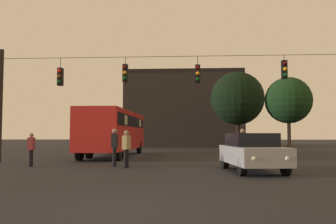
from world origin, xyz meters
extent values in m
plane|color=black|center=(0.00, 24.50, 0.00)|extent=(168.00, 168.00, 0.00)
cylinder|color=black|center=(-9.04, 12.12, 3.06)|extent=(0.28, 0.28, 6.12)
cylinder|color=black|center=(0.00, 12.12, 5.61)|extent=(18.08, 0.02, 0.02)
cylinder|color=black|center=(-5.72, 12.12, 5.33)|extent=(0.03, 0.03, 0.55)
cube|color=black|center=(-5.72, 12.12, 4.58)|extent=(0.26, 0.32, 0.95)
sphere|color=red|center=(-5.72, 11.94, 4.88)|extent=(0.20, 0.20, 0.20)
sphere|color=#5B3D0C|center=(-5.72, 11.94, 4.58)|extent=(0.20, 0.20, 0.20)
sphere|color=#0C4219|center=(-5.72, 11.94, 4.28)|extent=(0.20, 0.20, 0.20)
cylinder|color=black|center=(-2.19, 12.12, 5.41)|extent=(0.03, 0.03, 0.39)
cube|color=black|center=(-2.19, 12.12, 4.74)|extent=(0.26, 0.32, 0.95)
sphere|color=#510A0A|center=(-2.19, 11.94, 5.04)|extent=(0.20, 0.20, 0.20)
sphere|color=orange|center=(-2.19, 11.94, 4.74)|extent=(0.20, 0.20, 0.20)
sphere|color=#0C4219|center=(-2.19, 11.94, 4.44)|extent=(0.20, 0.20, 0.20)
cylinder|color=black|center=(1.67, 12.12, 5.37)|extent=(0.03, 0.03, 0.46)
cube|color=black|center=(1.67, 12.12, 4.67)|extent=(0.26, 0.32, 0.95)
sphere|color=#510A0A|center=(1.67, 11.94, 4.97)|extent=(0.20, 0.20, 0.20)
sphere|color=orange|center=(1.67, 11.94, 4.67)|extent=(0.20, 0.20, 0.20)
sphere|color=#0C4219|center=(1.67, 11.94, 4.37)|extent=(0.20, 0.20, 0.20)
cylinder|color=black|center=(6.16, 12.12, 5.46)|extent=(0.03, 0.03, 0.28)
cube|color=black|center=(6.16, 12.12, 4.85)|extent=(0.26, 0.32, 0.95)
sphere|color=#510A0A|center=(6.16, 11.94, 5.15)|extent=(0.20, 0.20, 0.20)
sphere|color=orange|center=(6.16, 11.94, 4.85)|extent=(0.20, 0.20, 0.20)
sphere|color=#0C4219|center=(6.16, 11.94, 4.55)|extent=(0.20, 0.20, 0.20)
cube|color=#B21E19|center=(-3.87, 17.57, 1.75)|extent=(2.55, 11.01, 2.50)
cube|color=black|center=(-3.87, 17.57, 2.36)|extent=(2.58, 10.35, 0.70)
cylinder|color=black|center=(-4.96, 21.54, 0.50)|extent=(0.28, 1.00, 1.00)
cylinder|color=black|center=(-2.74, 21.53, 0.50)|extent=(0.28, 1.00, 1.00)
cylinder|color=black|center=(-4.98, 15.38, 0.50)|extent=(0.28, 1.00, 1.00)
cylinder|color=black|center=(-2.76, 15.37, 0.50)|extent=(0.28, 1.00, 1.00)
cylinder|color=black|center=(-4.99, 13.40, 0.50)|extent=(0.28, 1.00, 1.00)
cylinder|color=black|center=(-2.77, 13.39, 0.50)|extent=(0.28, 1.00, 1.00)
cube|color=beige|center=(-3.85, 20.87, 2.36)|extent=(2.56, 0.81, 0.56)
cube|color=beige|center=(-3.88, 14.82, 2.36)|extent=(2.56, 0.81, 0.56)
cube|color=#99999E|center=(3.71, 7.70, 0.66)|extent=(2.30, 4.48, 0.68)
cube|color=black|center=(3.69, 7.85, 1.26)|extent=(1.85, 2.49, 0.52)
cylinder|color=black|center=(4.66, 6.38, 0.32)|extent=(0.29, 0.66, 0.64)
cylinder|color=black|center=(3.09, 6.20, 0.32)|extent=(0.29, 0.66, 0.64)
cylinder|color=black|center=(4.32, 9.20, 0.32)|extent=(0.29, 0.66, 0.64)
cylinder|color=black|center=(2.75, 9.01, 0.32)|extent=(0.29, 0.66, 0.64)
sphere|color=white|center=(4.53, 5.68, 0.66)|extent=(0.18, 0.18, 0.18)
sphere|color=white|center=(3.38, 5.54, 0.66)|extent=(0.18, 0.18, 0.18)
cylinder|color=black|center=(-1.59, 8.94, 0.41)|extent=(0.14, 0.14, 0.82)
cylinder|color=black|center=(-1.53, 9.09, 0.41)|extent=(0.14, 0.14, 0.82)
cube|color=#997F4C|center=(-1.56, 9.02, 1.12)|extent=(0.35, 0.42, 0.61)
sphere|color=#8C6B51|center=(-1.56, 9.02, 1.54)|extent=(0.22, 0.22, 0.22)
cylinder|color=black|center=(-6.07, 9.56, 0.38)|extent=(0.14, 0.14, 0.77)
cylinder|color=black|center=(-6.06, 9.40, 0.38)|extent=(0.14, 0.14, 0.77)
cube|color=maroon|center=(-6.07, 9.48, 1.05)|extent=(0.26, 0.37, 0.57)
sphere|color=#8C6B51|center=(-6.07, 9.48, 1.44)|extent=(0.21, 0.21, 0.21)
cylinder|color=black|center=(4.04, 12.97, 0.44)|extent=(0.14, 0.14, 0.88)
cylinder|color=black|center=(4.10, 12.82, 0.44)|extent=(0.14, 0.14, 0.88)
cube|color=#2D4C7F|center=(4.07, 12.89, 1.22)|extent=(0.35, 0.42, 0.66)
sphere|color=#8C6B51|center=(4.07, 12.89, 1.67)|extent=(0.24, 0.24, 0.24)
cylinder|color=black|center=(-2.25, 9.73, 0.43)|extent=(0.14, 0.14, 0.86)
cylinder|color=black|center=(-2.25, 9.89, 0.43)|extent=(0.14, 0.14, 0.86)
cube|color=black|center=(-2.25, 9.81, 1.19)|extent=(0.25, 0.37, 0.65)
sphere|color=#8C6B51|center=(-2.25, 9.81, 1.63)|extent=(0.23, 0.23, 0.23)
cube|color=black|center=(0.48, 42.49, 4.45)|extent=(14.56, 12.68, 8.89)
cube|color=black|center=(0.48, 42.49, 9.14)|extent=(14.56, 12.68, 0.50)
cylinder|color=black|center=(5.78, 27.97, 1.58)|extent=(0.38, 0.38, 3.16)
sphere|color=black|center=(5.78, 27.97, 4.94)|extent=(5.07, 5.07, 5.07)
cylinder|color=#2D2116|center=(13.02, 37.21, 1.82)|extent=(0.40, 0.40, 3.65)
sphere|color=black|center=(13.02, 37.21, 5.59)|extent=(5.56, 5.56, 5.56)
camera|label=1|loc=(1.25, -6.96, 1.45)|focal=38.99mm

